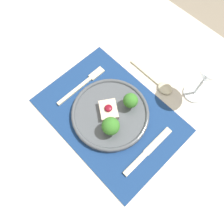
# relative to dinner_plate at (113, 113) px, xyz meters

# --- Properties ---
(ground_plane) EXTENTS (8.00, 8.00, 0.00)m
(ground_plane) POSITION_rel_dinner_plate_xyz_m (-0.01, -0.00, -0.77)
(ground_plane) COLOR gray
(dining_table) EXTENTS (1.44, 1.03, 0.75)m
(dining_table) POSITION_rel_dinner_plate_xyz_m (-0.01, -0.00, -0.11)
(dining_table) COLOR beige
(dining_table) RESTS_ON ground_plane
(placemat) EXTENTS (0.44, 0.31, 0.00)m
(placemat) POSITION_rel_dinner_plate_xyz_m (-0.01, -0.00, -0.02)
(placemat) COLOR navy
(placemat) RESTS_ON dining_table
(dinner_plate) EXTENTS (0.24, 0.24, 0.08)m
(dinner_plate) POSITION_rel_dinner_plate_xyz_m (0.00, 0.00, 0.00)
(dinner_plate) COLOR #4C5156
(dinner_plate) RESTS_ON placemat
(fork) EXTENTS (0.02, 0.19, 0.01)m
(fork) POSITION_rel_dinner_plate_xyz_m (-0.15, 0.01, -0.01)
(fork) COLOR beige
(fork) RESTS_ON placemat
(knife) EXTENTS (0.02, 0.19, 0.01)m
(knife) POSITION_rel_dinner_plate_xyz_m (0.15, -0.02, -0.01)
(knife) COLOR beige
(knife) RESTS_ON placemat
(spoon) EXTENTS (0.18, 0.04, 0.01)m
(spoon) POSITION_rel_dinner_plate_xyz_m (0.03, 0.19, -0.01)
(spoon) COLOR beige
(spoon) RESTS_ON dining_table
(wine_glass_near) EXTENTS (0.09, 0.09, 0.16)m
(wine_glass_near) POSITION_rel_dinner_plate_xyz_m (0.13, 0.25, 0.09)
(wine_glass_near) COLOR white
(wine_glass_near) RESTS_ON dining_table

